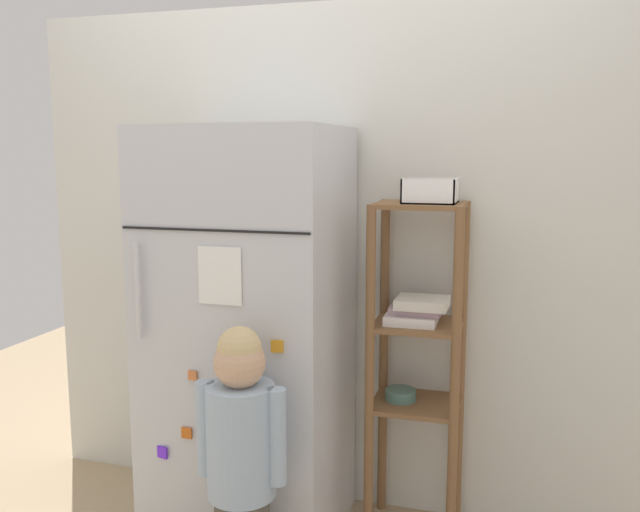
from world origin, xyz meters
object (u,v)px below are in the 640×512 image
refrigerator (250,336)px  fruit_bin (432,193)px  pantry_shelf_unit (417,341)px  child_standing (241,440)px

refrigerator → fruit_bin: (0.67, 0.15, 0.56)m
pantry_shelf_unit → refrigerator: bearing=-166.3°
child_standing → pantry_shelf_unit: pantry_shelf_unit is taller
child_standing → pantry_shelf_unit: size_ratio=0.73×
child_standing → refrigerator: bearing=108.1°
refrigerator → pantry_shelf_unit: bearing=13.7°
child_standing → fruit_bin: 1.11m
pantry_shelf_unit → fruit_bin: size_ratio=6.63×
fruit_bin → refrigerator: bearing=-167.4°
pantry_shelf_unit → fruit_bin: (0.05, -0.00, 0.57)m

